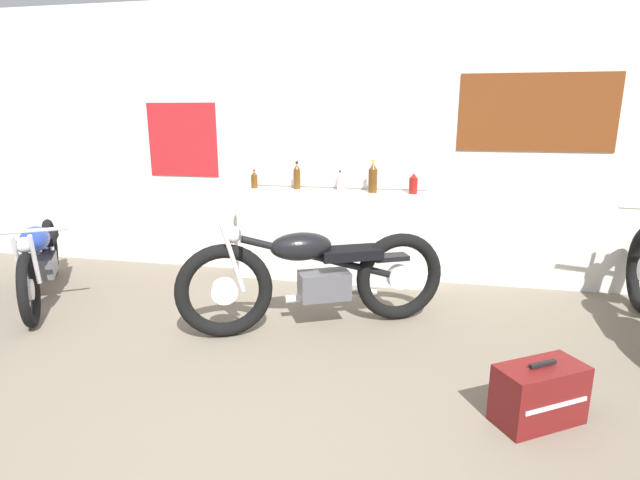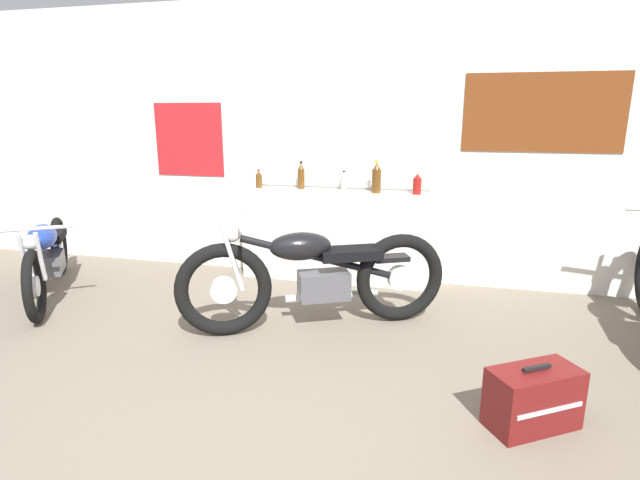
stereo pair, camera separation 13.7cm
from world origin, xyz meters
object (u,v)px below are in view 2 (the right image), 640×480
at_px(bottle_right_center, 376,178).
at_px(motorcycle_blue, 47,255).
at_px(motorcycle_black, 315,276).
at_px(hard_case_darkred, 533,398).
at_px(bottle_left_center, 301,177).
at_px(bottle_center, 344,182).
at_px(bottle_rightmost, 417,184).
at_px(bottle_leftmost, 259,180).

xyz_separation_m(bottle_right_center, motorcycle_blue, (-2.97, -1.03, -0.69)).
xyz_separation_m(motorcycle_black, motorcycle_blue, (-2.65, 0.12, -0.04)).
bearing_deg(motorcycle_blue, hard_case_darkred, -15.05).
bearing_deg(motorcycle_blue, bottle_left_center, 27.00).
relative_size(motorcycle_black, motorcycle_blue, 1.18).
relative_size(bottle_center, bottle_rightmost, 0.92).
height_order(bottle_rightmost, hard_case_darkred, bottle_rightmost).
bearing_deg(motorcycle_black, bottle_right_center, 74.80).
relative_size(bottle_left_center, hard_case_darkred, 0.51).
bearing_deg(bottle_rightmost, motorcycle_black, -121.10).
bearing_deg(hard_case_darkred, bottle_left_center, 131.38).
relative_size(bottle_leftmost, bottle_left_center, 0.68).
bearing_deg(bottle_rightmost, bottle_right_center, -178.59).
height_order(bottle_center, bottle_rightmost, bottle_rightmost).
bearing_deg(hard_case_darkred, motorcycle_black, 146.41).
relative_size(motorcycle_blue, hard_case_darkred, 3.09).
bearing_deg(bottle_right_center, motorcycle_black, -105.20).
bearing_deg(bottle_center, motorcycle_blue, -156.86).
distance_m(bottle_leftmost, bottle_left_center, 0.45).
distance_m(bottle_leftmost, bottle_center, 0.89).
bearing_deg(bottle_rightmost, hard_case_darkred, -69.80).
xyz_separation_m(bottle_leftmost, motorcycle_blue, (-1.74, -1.08, -0.63)).
height_order(bottle_right_center, bottle_rightmost, bottle_right_center).
height_order(bottle_center, motorcycle_black, bottle_center).
height_order(motorcycle_black, hard_case_darkred, motorcycle_black).
xyz_separation_m(bottle_center, bottle_right_center, (0.34, -0.09, 0.05)).
bearing_deg(bottle_left_center, bottle_center, 1.17).
bearing_deg(hard_case_darkred, bottle_center, 124.22).
height_order(bottle_leftmost, motorcycle_blue, bottle_leftmost).
distance_m(bottle_leftmost, bottle_rightmost, 1.62).
distance_m(bottle_center, motorcycle_black, 1.38).
height_order(bottle_left_center, bottle_rightmost, bottle_left_center).
bearing_deg(hard_case_darkred, bottle_leftmost, 137.65).
bearing_deg(bottle_leftmost, motorcycle_black, -52.80).
distance_m(bottle_leftmost, motorcycle_black, 1.62).
bearing_deg(bottle_right_center, bottle_leftmost, 177.82).
distance_m(bottle_leftmost, hard_case_darkred, 3.37).
bearing_deg(bottle_rightmost, motorcycle_blue, -162.72).
distance_m(bottle_left_center, bottle_center, 0.44).
bearing_deg(bottle_center, motorcycle_black, -88.86).
xyz_separation_m(motorcycle_blue, hard_case_darkred, (4.15, -1.12, -0.22)).
xyz_separation_m(bottle_right_center, motorcycle_black, (-0.31, -1.16, -0.64)).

